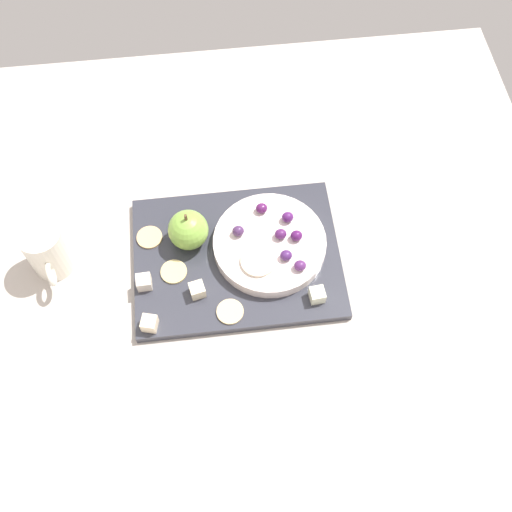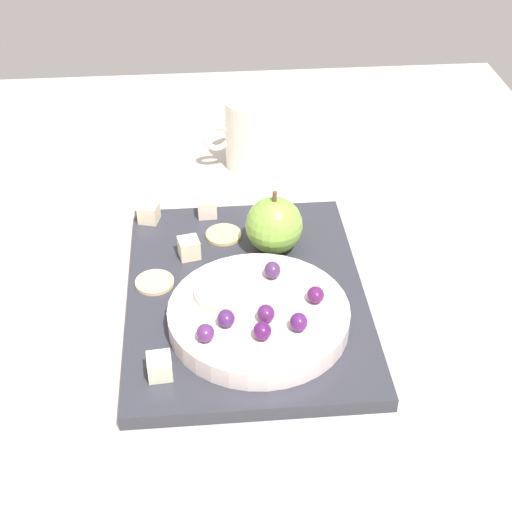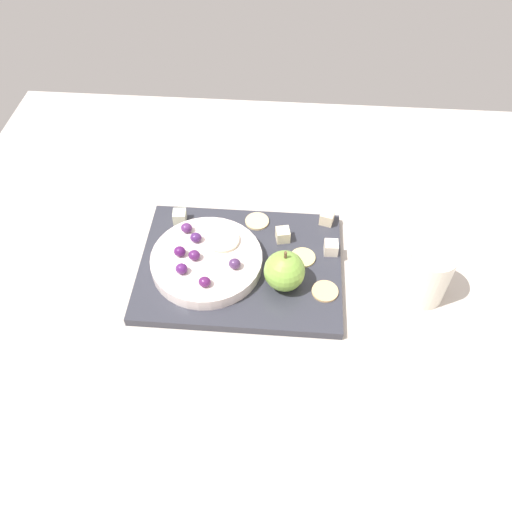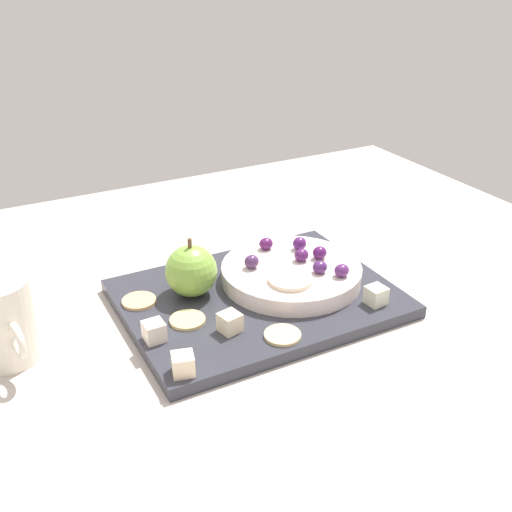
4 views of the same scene
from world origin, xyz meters
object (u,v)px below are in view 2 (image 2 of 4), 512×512
object	(u,v)px
platter	(246,296)
grape_4	(205,333)
cheese_cube_2	(149,213)
grape_5	(226,318)
apple_whole	(274,225)
cheese_cube_3	(207,207)
cheese_cube_0	(189,248)
cracker_1	(155,282)
grape_0	(299,322)
apple_slice_0	(222,293)
cup	(249,134)
grape_1	(272,270)
cracker_0	(277,215)
grape_2	(316,295)
grape_3	(262,331)
cheese_cube_1	(160,366)
cracker_2	(224,235)
grape_6	(266,313)
serving_dish	(259,316)

from	to	relation	value
platter	grape_4	distance (cm)	11.40
cheese_cube_2	grape_5	size ratio (longest dim) A/B	1.18
apple_whole	cheese_cube_3	bearing A→B (deg)	44.15
cheese_cube_0	platter	bearing A→B (deg)	-138.57
grape_5	grape_4	bearing A→B (deg)	132.90
cracker_1	grape_0	bearing A→B (deg)	-127.41
platter	grape_5	world-z (taller)	grape_5
cheese_cube_0	grape_5	bearing A→B (deg)	-166.41
apple_slice_0	cup	xyz separation A→B (cm)	(33.28, -5.53, 0.76)
grape_5	cup	world-z (taller)	cup
grape_5	grape_1	bearing A→B (deg)	-36.64
cracker_0	grape_2	xyz separation A→B (cm)	(-19.12, -1.76, 2.85)
grape_2	grape_5	xyz separation A→B (cm)	(-2.81, 9.28, 0.00)
grape_1	cracker_0	bearing A→B (deg)	-8.51
grape_3	grape_2	bearing A→B (deg)	-49.98
grape_4	apple_slice_0	distance (cm)	6.74
cheese_cube_1	grape_2	bearing A→B (deg)	-66.41
cracker_2	cracker_0	bearing A→B (deg)	-61.77
cracker_1	apple_slice_0	world-z (taller)	apple_slice_0
cheese_cube_0	grape_5	world-z (taller)	grape_5
cracker_0	grape_0	bearing A→B (deg)	178.73
cheese_cube_0	grape_0	world-z (taller)	grape_0
grape_2	grape_4	world-z (taller)	same
cheese_cube_0	grape_3	bearing A→B (deg)	-157.67
grape_6	apple_slice_0	xyz separation A→B (cm)	(4.17, 4.20, -0.56)
grape_6	serving_dish	bearing A→B (deg)	16.57
grape_5	apple_slice_0	world-z (taller)	grape_5
cheese_cube_0	grape_4	bearing A→B (deg)	-175.03
cracker_0	cracker_1	bearing A→B (deg)	129.07
cheese_cube_2	cracker_0	world-z (taller)	cheese_cube_2
grape_3	grape_5	bearing A→B (deg)	57.16
platter	grape_6	distance (cm)	8.47
cheese_cube_0	grape_0	distance (cm)	19.12
apple_whole	cheese_cube_3	size ratio (longest dim) A/B	2.89
grape_5	platter	bearing A→B (deg)	-18.14
cracker_0	cracker_2	distance (cm)	7.85
cracker_1	apple_slice_0	size ratio (longest dim) A/B	0.76
grape_4	grape_5	size ratio (longest dim) A/B	1.00
apple_whole	grape_0	bearing A→B (deg)	-177.70
cheese_cube_0	cheese_cube_2	distance (cm)	9.09
grape_5	grape_6	xyz separation A→B (cm)	(0.34, -3.96, 0.03)
cracker_2	cup	distance (cm)	20.37
serving_dish	apple_slice_0	world-z (taller)	apple_slice_0
apple_whole	cheese_cube_1	xyz separation A→B (cm)	(-19.31, 12.91, -2.16)
cheese_cube_1	cup	world-z (taller)	cup
cracker_2	grape_6	size ratio (longest dim) A/B	2.20
grape_0	grape_5	size ratio (longest dim) A/B	1.00
apple_whole	grape_2	xyz separation A→B (cm)	(-12.39, -2.93, -0.26)
apple_slice_0	cracker_2	bearing A→B (deg)	-3.54
grape_2	apple_whole	bearing A→B (deg)	13.33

